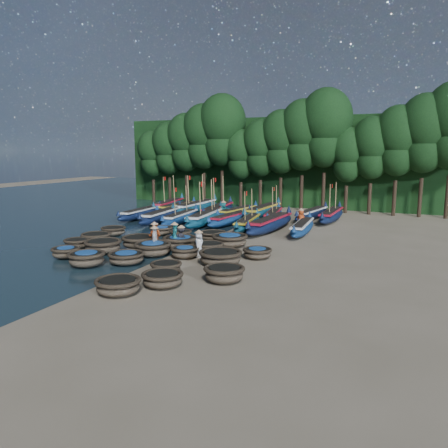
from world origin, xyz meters
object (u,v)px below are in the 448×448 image
at_px(coracle_19, 257,253).
at_px(long_boat_1, 141,213).
at_px(coracle_16, 139,241).
at_px(long_boat_6, 248,223).
at_px(long_boat_4, 206,218).
at_px(long_boat_10, 177,208).
at_px(coracle_15, 96,237).
at_px(long_boat_12, 218,210).
at_px(long_boat_15, 273,215).
at_px(coracle_21, 161,230).
at_px(coracle_23, 213,235).
at_px(fisherman_5, 224,210).
at_px(long_boat_7, 271,223).
at_px(coracle_12, 153,248).
at_px(fisherman_1, 175,236).
at_px(coracle_13, 185,252).
at_px(long_boat_2, 162,216).
at_px(long_boat_5, 231,219).
at_px(coracle_17, 180,242).
at_px(coracle_22, 181,234).
at_px(coracle_7, 126,257).
at_px(long_boat_13, 238,212).
at_px(coracle_3, 118,285).
at_px(coracle_4, 162,279).
at_px(coracle_5, 66,252).
at_px(long_boat_17, 331,215).
at_px(long_boat_16, 312,214).
at_px(fisherman_2, 155,236).
at_px(coracle_14, 220,257).
at_px(coracle_10, 77,243).
at_px(fisherman_4, 155,239).
at_px(coracle_6, 87,258).
at_px(fisherman_6, 301,219).
at_px(long_boat_14, 263,211).
at_px(long_boat_11, 196,207).
at_px(fisherman_3, 181,237).
at_px(coracle_9, 224,273).
at_px(long_boat_9, 169,205).
at_px(coracle_18, 209,247).

relative_size(coracle_19, long_boat_1, 0.27).
height_order(coracle_16, long_boat_6, long_boat_6).
bearing_deg(long_boat_4, long_boat_10, 131.82).
xyz_separation_m(coracle_15, long_boat_12, (2.65, 14.51, 0.22)).
height_order(coracle_15, long_boat_15, long_boat_15).
height_order(coracle_21, coracle_23, coracle_23).
bearing_deg(fisherman_5, long_boat_7, -92.83).
relative_size(coracle_12, fisherman_1, 1.17).
height_order(coracle_13, fisherman_1, fisherman_1).
height_order(long_boat_2, long_boat_5, long_boat_2).
xyz_separation_m(coracle_17, coracle_22, (-1.56, 2.85, -0.10)).
relative_size(coracle_7, long_boat_13, 0.33).
xyz_separation_m(coracle_3, coracle_4, (1.22, 1.73, -0.02)).
bearing_deg(coracle_5, coracle_19, 22.96).
relative_size(coracle_13, long_boat_17, 0.22).
bearing_deg(fisherman_5, long_boat_16, -34.35).
distance_m(coracle_15, fisherman_5, 13.63).
height_order(long_boat_13, fisherman_2, fisherman_2).
height_order(coracle_16, coracle_19, coracle_16).
bearing_deg(coracle_4, coracle_13, 107.98).
distance_m(coracle_22, long_boat_13, 11.29).
bearing_deg(long_boat_12, coracle_14, -72.22).
bearing_deg(long_boat_7, coracle_16, -117.93).
distance_m(coracle_7, long_boat_4, 13.96).
bearing_deg(coracle_7, coracle_3, -57.68).
relative_size(coracle_10, fisherman_4, 0.90).
relative_size(coracle_6, coracle_7, 0.99).
xyz_separation_m(coracle_16, long_boat_2, (-4.37, 9.84, 0.09)).
xyz_separation_m(fisherman_4, fisherman_6, (6.25, 11.97, -0.01)).
relative_size(long_boat_12, fisherman_5, 4.81).
bearing_deg(coracle_3, long_boat_16, 82.83).
xyz_separation_m(long_boat_10, long_boat_17, (15.54, 0.85, 0.03)).
bearing_deg(long_boat_6, coracle_10, -131.69).
height_order(coracle_15, long_boat_14, long_boat_14).
bearing_deg(long_boat_1, long_boat_2, -18.59).
xyz_separation_m(long_boat_4, long_boat_5, (2.01, 0.81, -0.09)).
height_order(coracle_5, long_boat_11, long_boat_11).
height_order(long_boat_7, fisherman_3, fisherman_3).
distance_m(coracle_5, coracle_19, 11.37).
bearing_deg(long_boat_14, long_boat_6, -79.16).
distance_m(long_boat_16, fisherman_1, 17.12).
relative_size(coracle_9, long_boat_16, 0.27).
relative_size(long_boat_4, long_boat_13, 1.20).
height_order(long_boat_4, long_boat_13, long_boat_4).
xyz_separation_m(coracle_4, coracle_13, (-1.73, 5.32, -0.02)).
bearing_deg(long_boat_9, coracle_6, -80.10).
relative_size(long_boat_6, long_boat_11, 0.82).
relative_size(coracle_18, fisherman_1, 0.97).
height_order(long_boat_4, long_boat_14, long_boat_4).
bearing_deg(coracle_6, coracle_16, 89.46).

